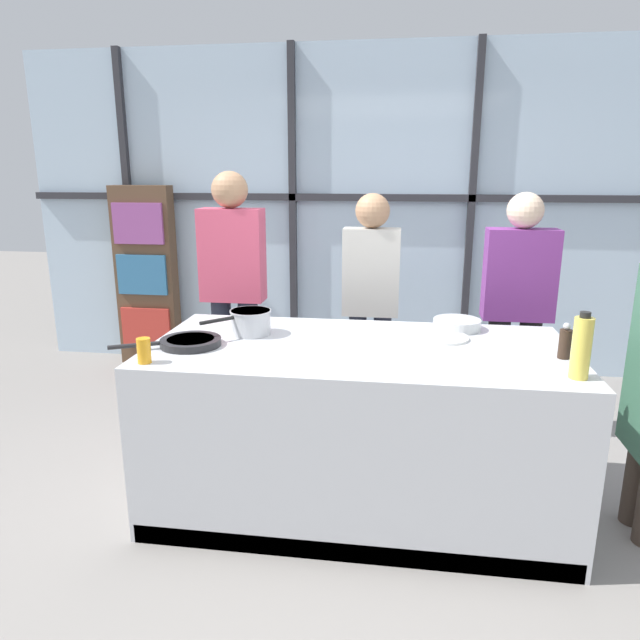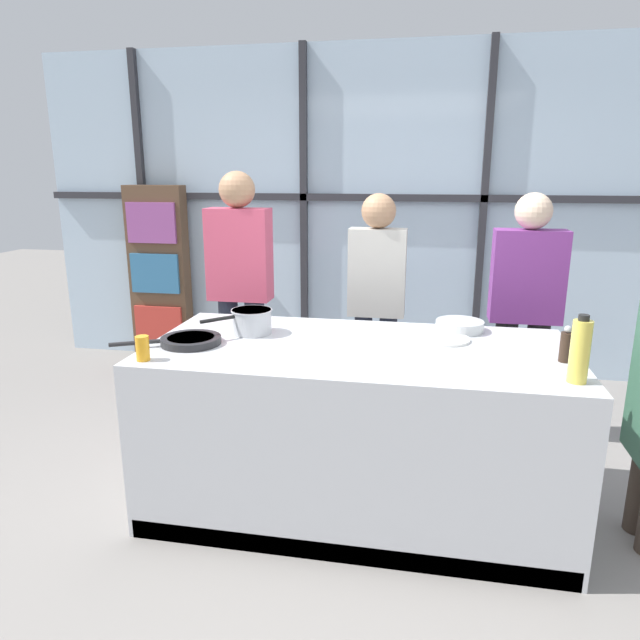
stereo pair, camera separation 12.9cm
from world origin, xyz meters
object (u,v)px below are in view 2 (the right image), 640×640
(spectator_center_left, at_px, (377,296))
(white_plate, at_px, (444,339))
(mixing_bowl, at_px, (460,325))
(spectator_far_left, at_px, (240,281))
(juice_glass_near, at_px, (143,348))
(spectator_center_right, at_px, (525,305))
(frying_pan, at_px, (189,340))
(saucepan, at_px, (251,321))
(pepper_grinder, at_px, (566,346))
(oil_bottle, at_px, (580,351))

(spectator_center_left, bearing_deg, white_plate, 117.68)
(white_plate, relative_size, mixing_bowl, 1.01)
(spectator_far_left, distance_m, juice_glass_near, 1.42)
(spectator_center_left, xyz_separation_m, mixing_bowl, (0.52, -0.62, -0.01))
(spectator_center_left, relative_size, spectator_center_right, 0.99)
(frying_pan, height_order, mixing_bowl, mixing_bowl)
(saucepan, height_order, mixing_bowl, saucepan)
(juice_glass_near, bearing_deg, pepper_grinder, 10.11)
(pepper_grinder, relative_size, juice_glass_near, 1.48)
(mixing_bowl, bearing_deg, oil_bottle, -58.42)
(saucepan, distance_m, white_plate, 1.04)
(oil_bottle, bearing_deg, spectator_far_left, 145.02)
(spectator_center_right, distance_m, frying_pan, 2.14)
(oil_bottle, distance_m, juice_glass_near, 1.94)
(spectator_far_left, distance_m, white_plate, 1.62)
(spectator_far_left, relative_size, oil_bottle, 6.02)
(pepper_grinder, bearing_deg, spectator_center_right, 90.89)
(mixing_bowl, relative_size, juice_glass_near, 2.24)
(spectator_center_right, distance_m, mixing_bowl, 0.76)
(mixing_bowl, xyz_separation_m, juice_glass_near, (-1.49, -0.80, 0.03))
(juice_glass_near, bearing_deg, mixing_bowl, 28.33)
(mixing_bowl, bearing_deg, white_plate, -112.96)
(spectator_center_right, relative_size, saucepan, 4.86)
(oil_bottle, bearing_deg, spectator_center_right, 90.28)
(spectator_far_left, height_order, juice_glass_near, spectator_far_left)
(saucepan, bearing_deg, spectator_center_right, 29.48)
(spectator_far_left, height_order, saucepan, spectator_far_left)
(spectator_far_left, xyz_separation_m, juice_glass_near, (-0.01, -1.42, -0.05))
(saucepan, bearing_deg, spectator_far_left, 111.99)
(white_plate, distance_m, juice_glass_near, 1.52)
(mixing_bowl, bearing_deg, spectator_far_left, 157.25)
(oil_bottle, bearing_deg, saucepan, 163.53)
(white_plate, distance_m, mixing_bowl, 0.22)
(frying_pan, relative_size, oil_bottle, 1.76)
(spectator_center_right, height_order, frying_pan, spectator_center_right)
(spectator_far_left, height_order, mixing_bowl, spectator_far_left)
(spectator_center_left, xyz_separation_m, oil_bottle, (0.97, -1.35, 0.09))
(spectator_center_left, bearing_deg, oil_bottle, 125.65)
(spectator_far_left, distance_m, oil_bottle, 2.35)
(spectator_center_right, relative_size, mixing_bowl, 6.18)
(frying_pan, height_order, saucepan, saucepan)
(oil_bottle, bearing_deg, juice_glass_near, -177.82)
(saucepan, height_order, pepper_grinder, pepper_grinder)
(spectator_far_left, bearing_deg, frying_pan, 95.11)
(spectator_center_left, xyz_separation_m, frying_pan, (-0.86, -1.13, -0.02))
(spectator_far_left, bearing_deg, spectator_center_left, -180.00)
(spectator_far_left, bearing_deg, juice_glass_near, 89.73)
(spectator_center_left, bearing_deg, frying_pan, 52.90)
(mixing_bowl, height_order, oil_bottle, oil_bottle)
(frying_pan, distance_m, mixing_bowl, 1.47)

